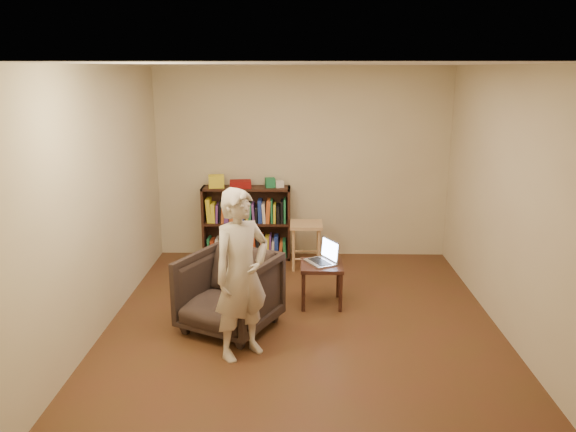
{
  "coord_description": "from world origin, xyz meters",
  "views": [
    {
      "loc": [
        -0.03,
        -5.35,
        2.56
      ],
      "look_at": [
        -0.16,
        0.35,
        1.06
      ],
      "focal_mm": 35.0,
      "sensor_mm": 36.0,
      "label": 1
    }
  ],
  "objects_px": {
    "bookshelf": "(247,227)",
    "person": "(241,275)",
    "stool": "(306,232)",
    "armchair": "(229,292)",
    "laptop": "(324,257)",
    "side_table": "(322,271)"
  },
  "relations": [
    {
      "from": "bookshelf",
      "to": "person",
      "type": "height_order",
      "value": "person"
    },
    {
      "from": "person",
      "to": "stool",
      "type": "bearing_deg",
      "value": 34.77
    },
    {
      "from": "armchair",
      "to": "person",
      "type": "bearing_deg",
      "value": -44.11
    },
    {
      "from": "person",
      "to": "laptop",
      "type": "bearing_deg",
      "value": 16.13
    },
    {
      "from": "bookshelf",
      "to": "armchair",
      "type": "bearing_deg",
      "value": -89.26
    },
    {
      "from": "laptop",
      "to": "armchair",
      "type": "bearing_deg",
      "value": -84.23
    },
    {
      "from": "side_table",
      "to": "laptop",
      "type": "bearing_deg",
      "value": 65.13
    },
    {
      "from": "stool",
      "to": "side_table",
      "type": "relative_size",
      "value": 1.28
    },
    {
      "from": "bookshelf",
      "to": "stool",
      "type": "distance_m",
      "value": 0.91
    },
    {
      "from": "armchair",
      "to": "side_table",
      "type": "distance_m",
      "value": 1.14
    },
    {
      "from": "stool",
      "to": "laptop",
      "type": "bearing_deg",
      "value": -80.89
    },
    {
      "from": "side_table",
      "to": "person",
      "type": "relative_size",
      "value": 0.3
    },
    {
      "from": "side_table",
      "to": "person",
      "type": "distance_m",
      "value": 1.44
    },
    {
      "from": "bookshelf",
      "to": "armchair",
      "type": "height_order",
      "value": "bookshelf"
    },
    {
      "from": "armchair",
      "to": "side_table",
      "type": "height_order",
      "value": "armchair"
    },
    {
      "from": "bookshelf",
      "to": "laptop",
      "type": "height_order",
      "value": "bookshelf"
    },
    {
      "from": "stool",
      "to": "armchair",
      "type": "height_order",
      "value": "armchair"
    },
    {
      "from": "laptop",
      "to": "side_table",
      "type": "bearing_deg",
      "value": -54.3
    },
    {
      "from": "bookshelf",
      "to": "side_table",
      "type": "distance_m",
      "value": 1.88
    },
    {
      "from": "side_table",
      "to": "armchair",
      "type": "bearing_deg",
      "value": -146.3
    },
    {
      "from": "bookshelf",
      "to": "stool",
      "type": "height_order",
      "value": "bookshelf"
    },
    {
      "from": "laptop",
      "to": "person",
      "type": "distance_m",
      "value": 1.47
    }
  ]
}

